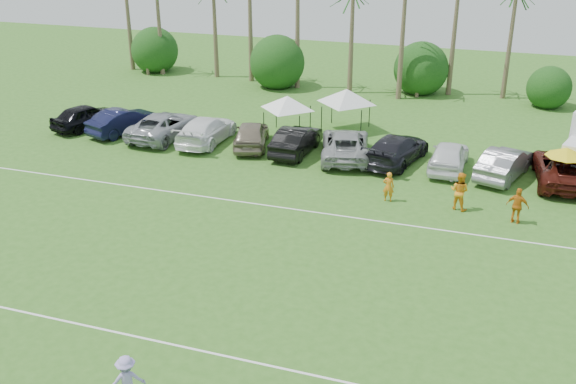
% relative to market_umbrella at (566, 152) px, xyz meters
% --- Properties ---
extents(ground, '(120.00, 120.00, 0.00)m').
position_rel_market_umbrella_xyz_m(ground, '(-16.17, -21.07, -2.17)').
color(ground, '#32631D').
rests_on(ground, ground).
extents(field_lines, '(80.00, 12.10, 0.01)m').
position_rel_market_umbrella_xyz_m(field_lines, '(-16.17, -13.07, -2.16)').
color(field_lines, white).
rests_on(field_lines, ground).
extents(palm_tree_8, '(2.40, 2.40, 8.90)m').
position_rel_market_umbrella_xyz_m(palm_tree_8, '(-3.17, 16.93, 5.31)').
color(palm_tree_8, brown).
rests_on(palm_tree_8, ground).
extents(bush_tree_0, '(4.00, 4.00, 4.00)m').
position_rel_market_umbrella_xyz_m(bush_tree_0, '(-35.17, 17.93, -0.37)').
color(bush_tree_0, brown).
rests_on(bush_tree_0, ground).
extents(bush_tree_1, '(4.00, 4.00, 4.00)m').
position_rel_market_umbrella_xyz_m(bush_tree_1, '(-22.17, 17.93, -0.37)').
color(bush_tree_1, brown).
rests_on(bush_tree_1, ground).
extents(bush_tree_2, '(4.00, 4.00, 4.00)m').
position_rel_market_umbrella_xyz_m(bush_tree_2, '(-10.17, 17.93, -0.37)').
color(bush_tree_2, brown).
rests_on(bush_tree_2, ground).
extents(bush_tree_3, '(4.00, 4.00, 4.00)m').
position_rel_market_umbrella_xyz_m(bush_tree_3, '(-0.17, 17.93, -0.37)').
color(bush_tree_3, brown).
rests_on(bush_tree_3, ground).
extents(sideline_player_a, '(0.62, 0.44, 1.62)m').
position_rel_market_umbrella_xyz_m(sideline_player_a, '(-8.66, -4.50, -1.36)').
color(sideline_player_a, orange).
rests_on(sideline_player_a, ground).
extents(sideline_player_b, '(1.17, 1.04, 1.99)m').
position_rel_market_umbrella_xyz_m(sideline_player_b, '(-5.09, -4.37, -1.17)').
color(sideline_player_b, orange).
rests_on(sideline_player_b, ground).
extents(sideline_player_c, '(1.13, 0.67, 1.81)m').
position_rel_market_umbrella_xyz_m(sideline_player_c, '(-2.28, -5.11, -1.26)').
color(sideline_player_c, orange).
rests_on(sideline_player_c, ground).
extents(canopy_tent_left, '(3.88, 3.88, 3.14)m').
position_rel_market_umbrella_xyz_m(canopy_tent_left, '(-17.17, 4.32, 0.52)').
color(canopy_tent_left, black).
rests_on(canopy_tent_left, ground).
extents(canopy_tent_right, '(4.22, 4.22, 3.42)m').
position_rel_market_umbrella_xyz_m(canopy_tent_right, '(-13.62, 6.43, 0.76)').
color(canopy_tent_right, black).
rests_on(canopy_tent_right, ground).
extents(market_umbrella, '(2.17, 2.17, 2.42)m').
position_rel_market_umbrella_xyz_m(market_umbrella, '(0.00, 0.00, 0.00)').
color(market_umbrella, black).
rests_on(market_umbrella, ground).
extents(frisbee_player, '(1.24, 1.11, 1.66)m').
position_rel_market_umbrella_xyz_m(frisbee_player, '(-13.49, -22.03, -1.34)').
color(frisbee_player, '#A395D3').
rests_on(frisbee_player, ground).
extents(parked_car_0, '(3.47, 5.42, 1.72)m').
position_rel_market_umbrella_xyz_m(parked_car_0, '(-30.99, 1.21, -1.31)').
color(parked_car_0, black).
rests_on(parked_car_0, ground).
extents(parked_car_1, '(3.45, 5.52, 1.72)m').
position_rel_market_umbrella_xyz_m(parked_car_1, '(-27.88, 1.06, -1.31)').
color(parked_car_1, black).
rests_on(parked_car_1, ground).
extents(parked_car_2, '(3.20, 6.33, 1.72)m').
position_rel_market_umbrella_xyz_m(parked_car_2, '(-24.77, 1.05, -1.31)').
color(parked_car_2, '#979AA0').
rests_on(parked_car_2, ground).
extents(parked_car_3, '(2.46, 5.94, 1.72)m').
position_rel_market_umbrella_xyz_m(parked_car_3, '(-21.67, 1.04, -1.31)').
color(parked_car_3, white).
rests_on(parked_car_3, ground).
extents(parked_car_4, '(3.33, 5.40, 1.72)m').
position_rel_market_umbrella_xyz_m(parked_car_4, '(-18.56, 1.14, -1.31)').
color(parked_car_4, gray).
rests_on(parked_car_4, ground).
extents(parked_car_5, '(2.04, 5.29, 1.72)m').
position_rel_market_umbrella_xyz_m(parked_car_5, '(-15.45, 0.95, -1.31)').
color(parked_car_5, black).
rests_on(parked_car_5, ground).
extents(parked_car_6, '(4.23, 6.68, 1.72)m').
position_rel_market_umbrella_xyz_m(parked_car_6, '(-12.34, 1.12, -1.31)').
color(parked_car_6, '#98999A').
rests_on(parked_car_6, ground).
extents(parked_car_7, '(3.71, 6.31, 1.72)m').
position_rel_market_umbrella_xyz_m(parked_car_7, '(-9.23, 1.30, -1.31)').
color(parked_car_7, black).
rests_on(parked_car_7, ground).
extents(parked_car_8, '(2.18, 5.10, 1.72)m').
position_rel_market_umbrella_xyz_m(parked_car_8, '(-6.13, 1.13, -1.31)').
color(parked_car_8, white).
rests_on(parked_car_8, ground).
extents(parked_car_9, '(3.29, 5.52, 1.72)m').
position_rel_market_umbrella_xyz_m(parked_car_9, '(-3.02, 0.86, -1.31)').
color(parked_car_9, slate).
rests_on(parked_car_9, ground).
extents(parked_car_10, '(3.23, 6.35, 1.72)m').
position_rel_market_umbrella_xyz_m(parked_car_10, '(0.09, 1.03, -1.31)').
color(parked_car_10, '#4B160F').
rests_on(parked_car_10, ground).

